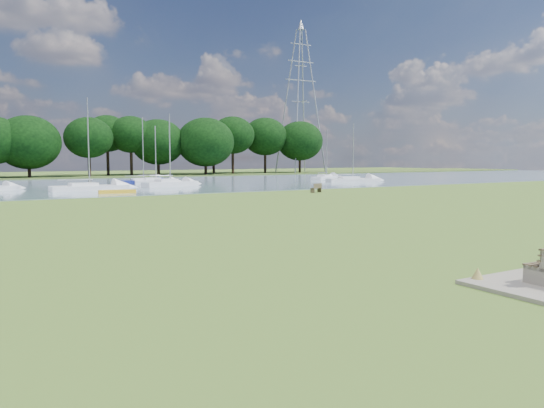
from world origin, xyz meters
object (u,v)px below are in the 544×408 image
sailboat_1 (156,180)px  sailboat_0 (89,186)px  sailboat_5 (143,180)px  riverbank_bench (317,188)px  pylon (301,77)px  sailboat_8 (352,179)px  sailboat_6 (326,177)px  sailboat_4 (170,182)px  kayak (117,192)px

sailboat_1 → sailboat_0: bearing=-128.6°
sailboat_5 → sailboat_0: bearing=-123.3°
riverbank_bench → sailboat_1: 24.00m
pylon → sailboat_8: (-16.99, -37.34, -19.18)m
sailboat_5 → pylon: bearing=40.5°
sailboat_1 → sailboat_6: 25.45m
riverbank_bench → sailboat_8: size_ratio=0.19×
sailboat_6 → sailboat_1: bearing=156.3°
riverbank_bench → sailboat_0: size_ratio=0.16×
sailboat_1 → sailboat_4: bearing=-89.4°
sailboat_0 → sailboat_1: size_ratio=1.27×
sailboat_1 → sailboat_4: (-0.75, -6.96, 0.06)m
sailboat_0 → sailboat_8: (33.67, 1.59, -0.05)m
sailboat_1 → riverbank_bench: bearing=-65.0°
sailboat_5 → sailboat_4: bearing=-78.8°
kayak → sailboat_1: 17.46m
sailboat_6 → sailboat_5: bearing=155.3°
sailboat_0 → sailboat_5: 13.32m
sailboat_1 → sailboat_5: sailboat_5 is taller
riverbank_bench → sailboat_5: (-8.93, 23.26, 0.04)m
kayak → sailboat_6: size_ratio=0.44×
sailboat_6 → riverbank_bench: bearing=-151.5°
sailboat_1 → sailboat_6: (25.44, -0.33, -0.04)m
sailboat_1 → sailboat_5: size_ratio=0.88×
riverbank_bench → sailboat_6: sailboat_6 is taller
sailboat_1 → sailboat_4: size_ratio=0.88×
sailboat_1 → sailboat_4: sailboat_4 is taller
kayak → sailboat_1: size_ratio=0.46×
sailboat_4 → sailboat_6: size_ratio=1.09×
sailboat_5 → sailboat_8: bearing=-12.8°
kayak → pylon: size_ratio=0.10×
sailboat_0 → sailboat_6: 36.57m
sailboat_4 → kayak: bearing=-147.0°
kayak → sailboat_4: bearing=53.4°
riverbank_bench → kayak: size_ratio=0.45×
riverbank_bench → pylon: pylon is taller
kayak → sailboat_1: bearing=67.5°
pylon → sailboat_4: bearing=-139.0°
kayak → sailboat_5: 17.25m
kayak → sailboat_6: 37.15m
sailboat_4 → sailboat_8: sailboat_4 is taller
riverbank_bench → sailboat_6: (17.90, 22.45, 0.03)m
riverbank_bench → sailboat_4: (-8.29, 15.82, 0.13)m
riverbank_bench → sailboat_8: bearing=19.7°
riverbank_bench → sailboat_5: size_ratio=0.18×
sailboat_5 → sailboat_6: 26.85m
pylon → riverbank_bench: bearing=-122.6°
sailboat_0 → pylon: bearing=34.9°
pylon → sailboat_8: size_ratio=4.12×
pylon → sailboat_0: (-50.66, -38.93, -19.13)m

